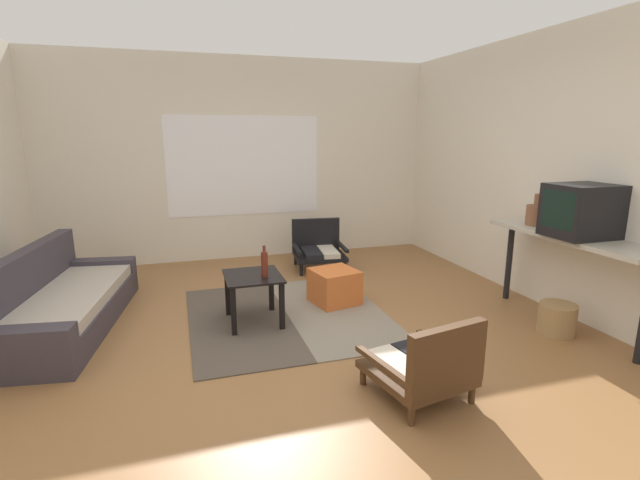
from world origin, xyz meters
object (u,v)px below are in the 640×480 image
Objects in this scene: couch at (59,304)px; coffee_table at (253,286)px; crt_television at (584,211)px; clay_vase at (537,214)px; armchair_striped_foreground at (425,365)px; glass_bottle at (265,264)px; wicker_basket at (557,319)px; armchair_by_window at (318,247)px; ottoman_orange at (334,287)px; console_shelf at (571,244)px.

coffee_table is at bearing -12.96° from couch.
crt_television is 0.53m from clay_vase.
armchair_striped_foreground reaches higher than coffee_table.
crt_television is (4.33, -1.37, 0.85)m from couch.
glass_bottle is (-2.56, 0.90, -0.49)m from crt_television.
armchair_striped_foreground is at bearing -160.46° from wicker_basket.
armchair_by_window is 1.64× the size of ottoman_orange.
crt_television is at bearing -58.58° from armchair_by_window.
clay_vase reaches higher than armchair_by_window.
crt_television is 1.92× the size of glass_bottle.
crt_television reaches higher than coffee_table.
armchair_by_window is at bearing 85.63° from armchair_striped_foreground.
console_shelf reaches higher than glass_bottle.
armchair_by_window is 2.66m from clay_vase.
coffee_table is 2.92m from crt_television.
crt_television is at bearing -90.35° from clay_vase.
clay_vase is 1.03× the size of glass_bottle.
clay_vase reaches higher than couch.
crt_television is 1.86× the size of clay_vase.
armchair_striped_foreground is (-0.24, -3.16, -0.02)m from armchair_by_window.
glass_bottle is (-0.77, -0.34, 0.40)m from ottoman_orange.
console_shelf is (4.33, -1.28, 0.54)m from couch.
armchair_striped_foreground is 1.27× the size of crt_television.
coffee_table is at bearing 118.19° from armchair_striped_foreground.
wicker_basket is at bearing -169.15° from crt_television.
console_shelf is (2.66, -0.89, 0.41)m from coffee_table.
ottoman_orange is at bearing 16.12° from coffee_table.
clay_vase reaches higher than armchair_striped_foreground.
crt_television is at bearing -34.65° from ottoman_orange.
couch is 4.55m from console_shelf.
ottoman_orange is at bearing 89.61° from armchair_striped_foreground.
armchair_striped_foreground reaches higher than wicker_basket.
armchair_by_window is at bearing 80.14° from ottoman_orange.
glass_bottle reaches higher than wicker_basket.
wicker_basket is at bearing -144.47° from console_shelf.
armchair_by_window is 1.96m from glass_bottle.
console_shelf is 2.89× the size of crt_television.
clay_vase is (1.80, 1.13, 0.71)m from armchair_striped_foreground.
glass_bottle is at bearing 116.75° from armchair_striped_foreground.
crt_television reaches higher than armchair_striped_foreground.
ottoman_orange is at bearing 141.81° from wicker_basket.
couch reaches higher than armchair_by_window.
crt_television is at bearing -91.94° from console_shelf.
clay_vase reaches higher than wicker_basket.
console_shelf is 5.37× the size of clay_vase.
couch is 2.96× the size of armchair_striped_foreground.
armchair_by_window is 2.24× the size of wicker_basket.
clay_vase is at bearing 89.65° from crt_television.
ottoman_orange is 1.37× the size of wicker_basket.
clay_vase is (0.00, 0.43, 0.20)m from console_shelf.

